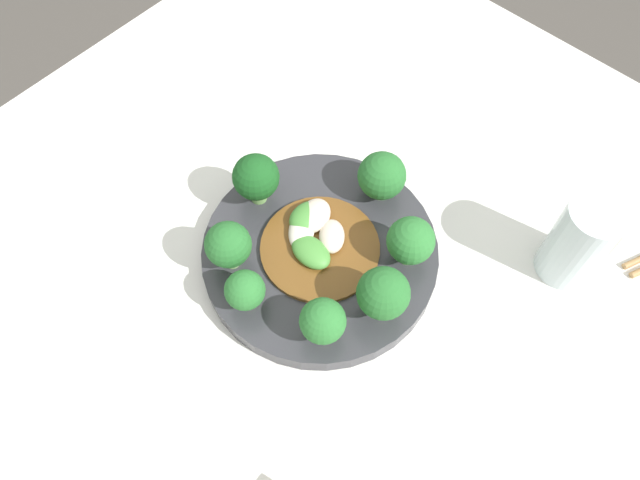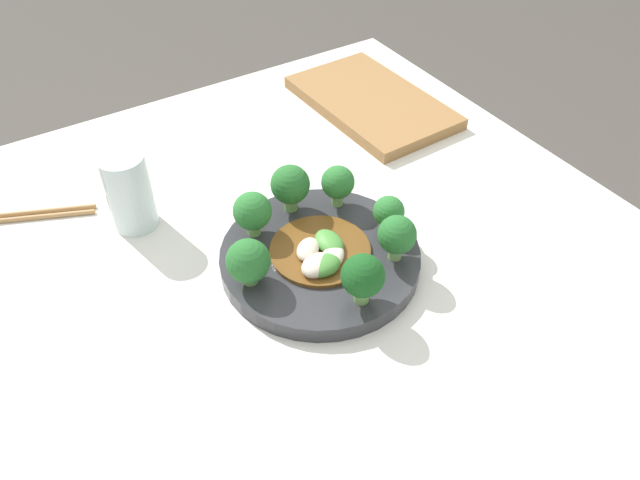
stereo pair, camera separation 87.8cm
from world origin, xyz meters
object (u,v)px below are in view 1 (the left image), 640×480
(drinking_glass, at_px, (580,241))
(plate, at_px, (320,254))
(broccoli_west, at_px, (383,294))
(broccoli_north, at_px, (245,291))
(broccoli_northwest, at_px, (323,321))
(broccoli_southwest, at_px, (411,241))
(broccoli_south, at_px, (382,176))
(broccoli_east, at_px, (256,178))
(stirfry_center, at_px, (315,236))
(broccoli_northeast, at_px, (228,245))

(drinking_glass, bearing_deg, plate, 40.32)
(broccoli_west, bearing_deg, broccoli_north, 38.89)
(plate, height_order, broccoli_northwest, broccoli_northwest)
(plate, relative_size, broccoli_southwest, 4.08)
(drinking_glass, bearing_deg, broccoli_southwest, 42.83)
(plate, xyz_separation_m, broccoli_north, (0.01, 0.10, 0.04))
(plate, distance_m, broccoli_northwest, 0.11)
(plate, relative_size, broccoli_south, 4.18)
(broccoli_north, distance_m, drinking_glass, 0.34)
(broccoli_northwest, distance_m, broccoli_east, 0.18)
(broccoli_north, distance_m, broccoli_east, 0.13)
(plate, relative_size, broccoli_west, 3.75)
(broccoli_east, bearing_deg, plate, 178.50)
(plate, height_order, stirfry_center, stirfry_center)
(broccoli_north, xyz_separation_m, broccoli_west, (-0.10, -0.08, 0.01))
(broccoli_northeast, bearing_deg, plate, -128.25)
(broccoli_west, xyz_separation_m, stirfry_center, (0.10, -0.02, -0.03))
(drinking_glass, bearing_deg, broccoli_north, 51.32)
(plate, relative_size, broccoli_northwest, 4.24)
(broccoli_west, height_order, broccoli_south, broccoli_west)
(broccoli_northeast, xyz_separation_m, broccoli_northwest, (-0.13, -0.00, -0.00))
(broccoli_north, xyz_separation_m, drinking_glass, (-0.21, -0.27, 0.00))
(broccoli_northeast, xyz_separation_m, stirfry_center, (-0.05, -0.08, -0.03))
(stirfry_center, bearing_deg, plate, 154.95)
(broccoli_northeast, bearing_deg, broccoli_east, -64.40)
(broccoli_northeast, height_order, broccoli_southwest, same)
(broccoli_northeast, distance_m, broccoli_southwest, 0.18)
(broccoli_west, bearing_deg, broccoli_south, -50.32)
(broccoli_west, relative_size, broccoli_south, 1.12)
(broccoli_northeast, xyz_separation_m, broccoli_east, (0.04, -0.08, 0.00))
(plate, relative_size, broccoli_northeast, 4.08)
(broccoli_north, relative_size, broccoli_west, 0.77)
(broccoli_southwest, bearing_deg, drinking_glass, -137.17)
(plate, bearing_deg, broccoli_northeast, 51.75)
(broccoli_northwest, relative_size, stirfry_center, 0.47)
(broccoli_west, xyz_separation_m, broccoli_south, (0.09, -0.11, -0.01))
(broccoli_north, bearing_deg, broccoli_east, -50.09)
(broccoli_southwest, xyz_separation_m, broccoli_west, (-0.02, 0.07, 0.00))
(broccoli_west, relative_size, drinking_glass, 0.61)
(broccoli_northeast, relative_size, broccoli_southwest, 1.00)
(broccoli_north, height_order, broccoli_northwest, broccoli_northwest)
(broccoli_south, bearing_deg, stirfry_center, 82.22)
(broccoli_south, bearing_deg, broccoli_northwest, 111.39)
(broccoli_southwest, xyz_separation_m, drinking_glass, (-0.13, -0.12, -0.00))
(broccoli_southwest, height_order, stirfry_center, broccoli_southwest)
(broccoli_east, relative_size, stirfry_center, 0.52)
(broccoli_east, distance_m, drinking_glass, 0.34)
(broccoli_northeast, height_order, broccoli_west, broccoli_west)
(stirfry_center, bearing_deg, broccoli_west, 170.72)
(broccoli_northeast, bearing_deg, broccoli_northwest, -178.53)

